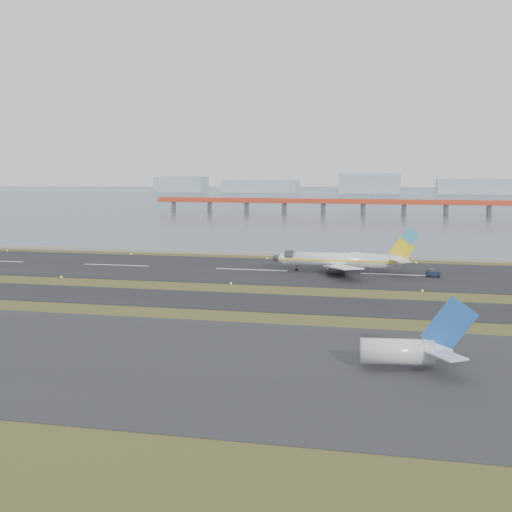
# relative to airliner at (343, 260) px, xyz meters

# --- Properties ---
(ground) EXTENTS (1000.00, 1000.00, 0.00)m
(ground) POSITION_rel_airliner_xyz_m (-25.09, -30.67, -3.46)
(ground) COLOR #3F4D1B
(ground) RESTS_ON ground
(apron_strip) EXTENTS (1000.00, 50.00, 0.10)m
(apron_strip) POSITION_rel_airliner_xyz_m (-25.09, -85.67, -3.41)
(apron_strip) COLOR #2C2B2E
(apron_strip) RESTS_ON ground
(taxiway_strip) EXTENTS (1000.00, 18.00, 0.10)m
(taxiway_strip) POSITION_rel_airliner_xyz_m (-25.09, -42.67, -3.41)
(taxiway_strip) COLOR black
(taxiway_strip) RESTS_ON ground
(runway_strip) EXTENTS (1000.00, 45.00, 0.10)m
(runway_strip) POSITION_rel_airliner_xyz_m (-25.09, -0.67, -3.41)
(runway_strip) COLOR black
(runway_strip) RESTS_ON ground
(seawall) EXTENTS (1000.00, 2.50, 1.00)m
(seawall) POSITION_rel_airliner_xyz_m (-25.09, 29.33, -2.96)
(seawall) COLOR gray
(seawall) RESTS_ON ground
(bay_water) EXTENTS (1400.00, 800.00, 1.30)m
(bay_water) POSITION_rel_airliner_xyz_m (-25.09, 429.33, -3.46)
(bay_water) COLOR #424D5E
(bay_water) RESTS_ON ground
(red_pier) EXTENTS (260.00, 5.00, 10.20)m
(red_pier) POSITION_rel_airliner_xyz_m (-5.09, 219.33, 3.82)
(red_pier) COLOR #C43E21
(red_pier) RESTS_ON ground
(far_shoreline) EXTENTS (1400.00, 80.00, 60.50)m
(far_shoreline) POSITION_rel_airliner_xyz_m (-11.47, 589.33, 2.61)
(far_shoreline) COLOR #99ACB5
(far_shoreline) RESTS_ON ground
(airliner) EXTENTS (38.52, 32.89, 12.80)m
(airliner) POSITION_rel_airliner_xyz_m (0.00, 0.00, 0.00)
(airliner) COLOR white
(airliner) RESTS_ON ground
(pushback_tug) EXTENTS (3.62, 2.54, 2.12)m
(pushback_tug) POSITION_rel_airliner_xyz_m (23.34, -2.45, -2.43)
(pushback_tug) COLOR #121A31
(pushback_tug) RESTS_ON ground
(second_airliner_tail) EXTENTS (15.97, 13.19, 9.86)m
(second_airliner_tail) POSITION_rel_airliner_xyz_m (16.00, -82.62, -0.57)
(second_airliner_tail) COLOR white
(second_airliner_tail) RESTS_ON ground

